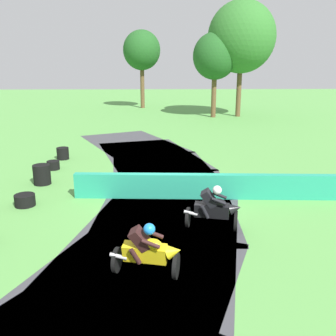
{
  "coord_description": "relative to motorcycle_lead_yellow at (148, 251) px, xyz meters",
  "views": [
    {
      "loc": [
        -0.4,
        -12.77,
        4.7
      ],
      "look_at": [
        -0.0,
        0.8,
        0.9
      ],
      "focal_mm": 39.92,
      "sensor_mm": 36.0,
      "label": 1
    }
  ],
  "objects": [
    {
      "name": "tree_far_left",
      "position": [
        5.34,
        26.35,
        4.66
      ],
      "size": [
        3.88,
        3.88,
        7.39
      ],
      "color": "brown",
      "rests_on": "ground"
    },
    {
      "name": "safety_barrier",
      "position": [
        5.65,
        4.92,
        -0.2
      ],
      "size": [
        16.85,
        1.2,
        0.9
      ],
      "primitive_type": "cube",
      "rotation": [
        0.0,
        0.0,
        -1.62
      ],
      "color": "#239375",
      "rests_on": "ground"
    },
    {
      "name": "ground_plane",
      "position": [
        0.63,
        5.19,
        -0.65
      ],
      "size": [
        120.0,
        120.0,
        0.0
      ],
      "primitive_type": "plane",
      "color": "#569947"
    },
    {
      "name": "motorcycle_chase_black",
      "position": [
        1.87,
        2.47,
        0.01
      ],
      "size": [
        1.71,
        1.0,
        1.42
      ],
      "color": "black",
      "rests_on": "ground"
    },
    {
      "name": "tire_stack_far",
      "position": [
        -4.43,
        6.95,
        -0.25
      ],
      "size": [
        0.69,
        0.69,
        0.8
      ],
      "color": "black",
      "rests_on": "ground"
    },
    {
      "name": "tire_stack_extra_b",
      "position": [
        -4.59,
        11.05,
        -0.35
      ],
      "size": [
        0.6,
        0.6,
        0.6
      ],
      "color": "black",
      "rests_on": "ground"
    },
    {
      "name": "tire_stack_mid_b",
      "position": [
        -4.32,
        4.55,
        -0.45
      ],
      "size": [
        0.69,
        0.69,
        0.4
      ],
      "color": "black",
      "rests_on": "ground"
    },
    {
      "name": "tire_stack_extra_a",
      "position": [
        -4.57,
        9.13,
        -0.45
      ],
      "size": [
        0.57,
        0.57,
        0.4
      ],
      "color": "black",
      "rests_on": "ground"
    },
    {
      "name": "tree_mid_rise",
      "position": [
        -1.34,
        33.97,
        5.39
      ],
      "size": [
        3.95,
        3.95,
        8.17
      ],
      "color": "brown",
      "rests_on": "ground"
    },
    {
      "name": "track_asphalt",
      "position": [
        -0.48,
        5.25,
        -0.65
      ],
      "size": [
        9.4,
        27.99,
        0.01
      ],
      "color": "#3D3D42",
      "rests_on": "ground"
    },
    {
      "name": "tree_far_right",
      "position": [
        7.7,
        26.83,
        6.29
      ],
      "size": [
        5.93,
        5.93,
        10.08
      ],
      "color": "brown",
      "rests_on": "ground"
    },
    {
      "name": "motorcycle_lead_yellow",
      "position": [
        0.0,
        0.0,
        0.0
      ],
      "size": [
        1.7,
        1.02,
        1.43
      ],
      "color": "black",
      "rests_on": "ground"
    }
  ]
}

